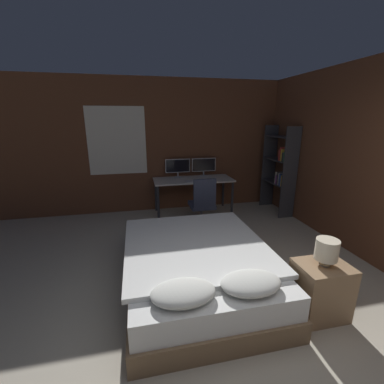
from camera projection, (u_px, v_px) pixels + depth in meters
The scene contains 12 objects.
wall_back at pixel (176, 146), 5.39m from camera, with size 12.00×0.08×2.70m.
wall_side_right at pixel (380, 164), 3.31m from camera, with size 0.06×12.00×2.70m.
bed at pixel (197, 267), 2.97m from camera, with size 1.61×2.03×0.59m.
nightstand at pixel (320, 290), 2.54m from camera, with size 0.49×0.39×0.57m.
bedside_lamp at pixel (327, 250), 2.42m from camera, with size 0.21×0.21×0.27m.
desk at pixel (193, 183), 5.27m from camera, with size 1.61×0.67×0.73m.
monitor_left at pixel (178, 167), 5.34m from camera, with size 0.52×0.16×0.39m.
monitor_right at pixel (204, 166), 5.46m from camera, with size 0.52×0.16×0.39m.
keyboard at pixel (196, 181), 5.03m from camera, with size 0.41×0.13×0.02m.
computer_mouse at pixel (210, 180), 5.09m from camera, with size 0.07×0.05×0.04m.
office_chair at pixel (202, 209), 4.60m from camera, with size 0.52×0.52×0.94m.
bookshelf at pixel (281, 167), 5.19m from camera, with size 0.31×0.84×1.78m.
Camera 1 is at (-0.85, -1.19, 1.92)m, focal length 24.00 mm.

